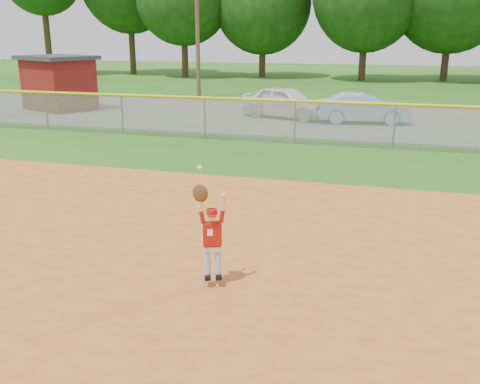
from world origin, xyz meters
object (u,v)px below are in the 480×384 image
Objects in this scene: utility_shed at (59,82)px; ballplayer at (211,232)px; car_white_a at (286,102)px; car_blue at (364,108)px.

ballplayer is at bearing -50.28° from utility_shed.
car_white_a is at bearing 97.53° from ballplayer.
car_white_a is 2.34× the size of ballplayer.
car_white_a is 1.07× the size of car_blue.
car_white_a is 17.03m from ballplayer.
car_white_a is 3.52m from car_blue.
utility_shed reaches higher than ballplayer.
car_blue is at bearing -0.68° from utility_shed.
utility_shed is at bearing 110.83° from car_white_a.
utility_shed is 2.48× the size of ballplayer.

